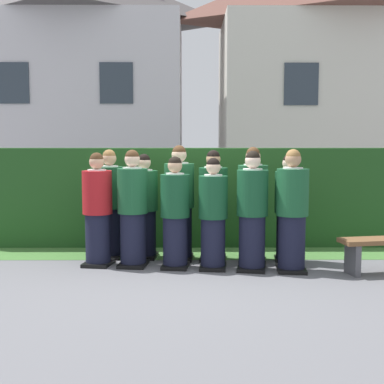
# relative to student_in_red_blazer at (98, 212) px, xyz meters

# --- Properties ---
(ground_plane) EXTENTS (60.00, 60.00, 0.00)m
(ground_plane) POSITION_rel_student_in_red_blazer_xyz_m (1.35, -0.18, -0.77)
(ground_plane) COLOR slate
(student_in_red_blazer) EXTENTS (0.44, 0.52, 1.62)m
(student_in_red_blazer) POSITION_rel_student_in_red_blazer_xyz_m (0.00, 0.00, 0.00)
(student_in_red_blazer) COLOR black
(student_in_red_blazer) RESTS_ON ground
(student_front_row_1) EXTENTS (0.44, 0.55, 1.66)m
(student_front_row_1) POSITION_rel_student_in_red_blazer_xyz_m (0.51, -0.05, 0.02)
(student_front_row_1) COLOR black
(student_front_row_1) RESTS_ON ground
(student_front_row_2) EXTENTS (0.41, 0.52, 1.57)m
(student_front_row_2) POSITION_rel_student_in_red_blazer_xyz_m (1.12, -0.15, -0.03)
(student_front_row_2) COLOR black
(student_front_row_2) RESTS_ON ground
(student_front_row_3) EXTENTS (0.40, 0.51, 1.55)m
(student_front_row_3) POSITION_rel_student_in_red_blazer_xyz_m (1.65, -0.22, -0.03)
(student_front_row_3) COLOR black
(student_front_row_3) RESTS_ON ground
(student_front_row_4) EXTENTS (0.46, 0.53, 1.65)m
(student_front_row_4) POSITION_rel_student_in_red_blazer_xyz_m (2.18, -0.28, 0.01)
(student_front_row_4) COLOR black
(student_front_row_4) RESTS_ON ground
(student_front_row_5) EXTENTS (0.44, 0.51, 1.68)m
(student_front_row_5) POSITION_rel_student_in_red_blazer_xyz_m (2.72, -0.36, 0.03)
(student_front_row_5) COLOR black
(student_front_row_5) RESTS_ON ground
(student_rear_row_0) EXTENTS (0.43, 0.51, 1.66)m
(student_rear_row_0) POSITION_rel_student_in_red_blazer_xyz_m (0.10, 0.52, 0.02)
(student_rear_row_0) COLOR black
(student_rear_row_0) RESTS_ON ground
(student_rear_row_1) EXTENTS (0.41, 0.49, 1.59)m
(student_rear_row_1) POSITION_rel_student_in_red_blazer_xyz_m (0.63, 0.48, -0.02)
(student_rear_row_1) COLOR black
(student_rear_row_1) RESTS_ON ground
(student_rear_row_2) EXTENTS (0.45, 0.51, 1.72)m
(student_rear_row_2) POSITION_rel_student_in_red_blazer_xyz_m (1.16, 0.38, 0.05)
(student_rear_row_2) COLOR black
(student_rear_row_2) RESTS_ON ground
(student_rear_row_3) EXTENTS (0.43, 0.54, 1.65)m
(student_rear_row_3) POSITION_rel_student_in_red_blazer_xyz_m (1.67, 0.33, 0.01)
(student_rear_row_3) COLOR black
(student_rear_row_3) RESTS_ON ground
(student_rear_row_4) EXTENTS (0.45, 0.53, 1.70)m
(student_rear_row_4) POSITION_rel_student_in_red_blazer_xyz_m (2.25, 0.27, 0.04)
(student_rear_row_4) COLOR black
(student_rear_row_4) RESTS_ON ground
(student_rear_row_5) EXTENTS (0.41, 0.49, 1.60)m
(student_rear_row_5) POSITION_rel_student_in_red_blazer_xyz_m (2.78, 0.20, -0.01)
(student_rear_row_5) COLOR black
(student_rear_row_5) RESTS_ON ground
(hedge) EXTENTS (7.53, 0.70, 1.67)m
(hedge) POSITION_rel_student_in_red_blazer_xyz_m (1.35, 1.55, 0.06)
(hedge) COLOR #214C1E
(hedge) RESTS_ON ground
(school_building_main) EXTENTS (6.60, 4.62, 7.28)m
(school_building_main) POSITION_rel_student_in_red_blazer_xyz_m (-2.05, 9.01, 2.95)
(school_building_main) COLOR silver
(school_building_main) RESTS_ON ground
(school_building_annex) EXTENTS (7.51, 3.98, 7.42)m
(school_building_annex) POSITION_rel_student_in_red_blazer_xyz_m (5.85, 8.28, 3.03)
(school_building_annex) COLOR beige
(school_building_annex) RESTS_ON ground
(lawn_strip) EXTENTS (7.53, 0.90, 0.01)m
(lawn_strip) POSITION_rel_student_in_red_blazer_xyz_m (1.35, 0.75, -0.77)
(lawn_strip) COLOR #477A38
(lawn_strip) RESTS_ON ground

